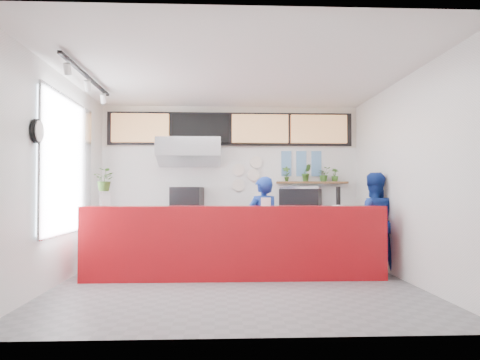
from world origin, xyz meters
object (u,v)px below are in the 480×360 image
(service_counter, at_px, (234,242))
(panini_oven, at_px, (187,200))
(staff_center, at_px, (263,224))
(staff_right, at_px, (374,222))
(pepper_mill, at_px, (338,196))
(espresso_machine, at_px, (301,201))

(service_counter, bearing_deg, panini_oven, 114.80)
(service_counter, xyz_separation_m, panini_oven, (-0.83, 1.80, 0.60))
(staff_center, xyz_separation_m, staff_right, (1.81, -0.10, 0.03))
(panini_oven, bearing_deg, service_counter, -57.58)
(staff_right, bearing_deg, pepper_mill, 46.21)
(service_counter, distance_m, staff_right, 2.36)
(panini_oven, xyz_separation_m, staff_center, (1.32, -1.23, -0.37))
(service_counter, height_order, panini_oven, panini_oven)
(espresso_machine, height_order, pepper_mill, pepper_mill)
(panini_oven, relative_size, staff_right, 0.34)
(service_counter, height_order, staff_right, staff_right)
(espresso_machine, relative_size, staff_right, 0.45)
(staff_right, bearing_deg, staff_center, 6.18)
(espresso_machine, xyz_separation_m, pepper_mill, (0.24, -1.88, 0.12))
(espresso_machine, xyz_separation_m, staff_center, (-0.85, -1.23, -0.36))
(staff_center, distance_m, pepper_mill, 1.35)
(staff_center, distance_m, staff_right, 1.81)
(panini_oven, bearing_deg, espresso_machine, 7.62)
(service_counter, xyz_separation_m, espresso_machine, (1.33, 1.80, 0.59))
(staff_center, relative_size, pepper_mill, 5.65)
(staff_center, bearing_deg, panini_oven, -64.48)
(service_counter, xyz_separation_m, staff_center, (0.49, 0.57, 0.23))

